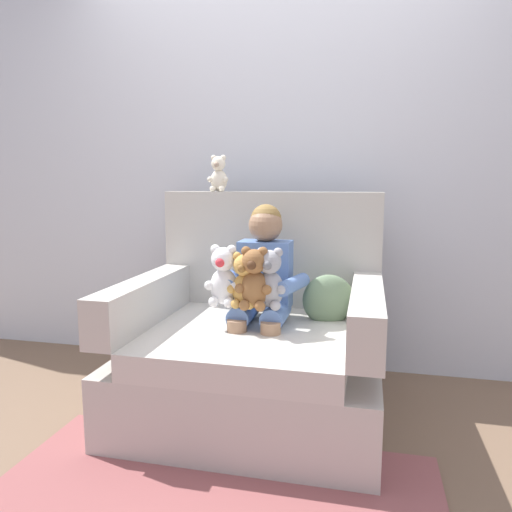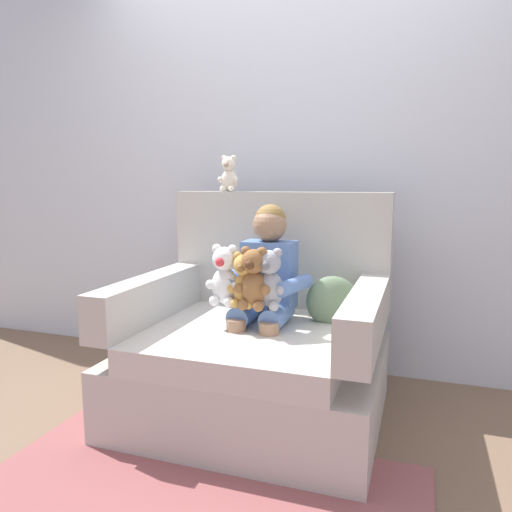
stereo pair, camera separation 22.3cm
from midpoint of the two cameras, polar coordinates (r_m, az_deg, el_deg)
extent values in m
plane|color=brown|center=(2.54, -3.02, -18.29)|extent=(8.00, 8.00, 0.00)
cube|color=silver|center=(3.04, 1.03, 11.46)|extent=(6.00, 0.10, 2.60)
cube|color=#BCB7AD|center=(2.47, -3.05, -14.73)|extent=(1.21, 1.03, 0.34)
cube|color=beige|center=(2.32, -3.59, -10.13)|extent=(0.93, 0.89, 0.12)
cube|color=#BCB7AD|center=(2.72, -0.55, 0.85)|extent=(1.21, 0.14, 0.64)
cube|color=#BCB7AD|center=(2.48, -15.61, -5.17)|extent=(0.14, 0.89, 0.22)
cube|color=#BCB7AD|center=(2.18, 10.03, -6.82)|extent=(0.14, 0.89, 0.22)
cube|color=#597AB7|center=(2.46, -1.49, -2.19)|extent=(0.26, 0.16, 0.34)
sphere|color=#9E7556|center=(2.42, -1.51, 3.65)|extent=(0.17, 0.17, 0.17)
sphere|color=olive|center=(2.43, -1.46, 4.27)|extent=(0.16, 0.16, 0.16)
cylinder|color=#597AB7|center=(2.39, -4.13, -6.67)|extent=(0.11, 0.26, 0.11)
cylinder|color=#9E7556|center=(2.32, -5.05, -11.06)|extent=(0.09, 0.09, 0.30)
cylinder|color=#597AB7|center=(2.35, -0.38, -6.92)|extent=(0.11, 0.26, 0.11)
cylinder|color=#9E7556|center=(2.28, -1.15, -11.41)|extent=(0.09, 0.09, 0.30)
cylinder|color=#597AB7|center=(2.39, -5.93, -3.01)|extent=(0.13, 0.27, 0.07)
cylinder|color=#597AB7|center=(2.31, 1.61, -3.39)|extent=(0.13, 0.27, 0.07)
ellipsoid|color=gold|center=(2.27, -4.14, -4.03)|extent=(0.12, 0.10, 0.16)
sphere|color=gold|center=(2.24, -4.25, -1.11)|extent=(0.10, 0.10, 0.10)
sphere|color=brown|center=(2.20, -4.61, -1.50)|extent=(0.04, 0.04, 0.04)
sphere|color=gold|center=(2.25, -5.09, -0.03)|extent=(0.04, 0.04, 0.04)
sphere|color=gold|center=(2.26, -5.76, -3.92)|extent=(0.04, 0.04, 0.04)
sphere|color=gold|center=(2.25, -5.28, -5.68)|extent=(0.04, 0.04, 0.04)
sphere|color=gold|center=(2.23, -3.35, -0.09)|extent=(0.04, 0.04, 0.04)
sphere|color=gold|center=(2.23, -2.97, -4.08)|extent=(0.04, 0.04, 0.04)
sphere|color=gold|center=(2.23, -3.66, -5.78)|extent=(0.04, 0.04, 0.04)
ellipsoid|color=brown|center=(2.24, -3.01, -3.97)|extent=(0.13, 0.11, 0.17)
sphere|color=brown|center=(2.20, -3.12, -0.66)|extent=(0.11, 0.11, 0.11)
sphere|color=#4C2D19|center=(2.16, -3.50, -1.10)|extent=(0.04, 0.04, 0.04)
sphere|color=brown|center=(2.21, -4.08, 0.55)|extent=(0.05, 0.05, 0.05)
sphere|color=brown|center=(2.22, -4.84, -3.85)|extent=(0.05, 0.05, 0.05)
sphere|color=brown|center=(2.22, -4.29, -5.84)|extent=(0.05, 0.05, 0.05)
sphere|color=brown|center=(2.19, -2.10, 0.49)|extent=(0.05, 0.05, 0.05)
sphere|color=brown|center=(2.19, -1.66, -4.02)|extent=(0.05, 0.05, 0.05)
sphere|color=brown|center=(2.20, -2.44, -5.96)|extent=(0.05, 0.05, 0.05)
ellipsoid|color=#9E9EA3|center=(2.25, -1.21, -3.95)|extent=(0.13, 0.11, 0.17)
sphere|color=#9E9EA3|center=(2.21, -1.29, -0.73)|extent=(0.11, 0.11, 0.11)
sphere|color=slate|center=(2.17, -1.62, -1.15)|extent=(0.04, 0.04, 0.04)
sphere|color=#9E9EA3|center=(2.22, -2.23, 0.46)|extent=(0.04, 0.04, 0.04)
sphere|color=#9E9EA3|center=(2.23, -2.98, -3.83)|extent=(0.04, 0.04, 0.04)
sphere|color=#9E9EA3|center=(2.23, -2.43, -5.77)|extent=(0.05, 0.05, 0.05)
sphere|color=#9E9EA3|center=(2.20, -0.29, 0.40)|extent=(0.04, 0.04, 0.04)
sphere|color=#9E9EA3|center=(2.20, 0.15, -4.00)|extent=(0.04, 0.04, 0.04)
sphere|color=#9E9EA3|center=(2.21, -0.62, -5.88)|extent=(0.05, 0.05, 0.05)
ellipsoid|color=white|center=(2.32, -6.54, -3.60)|extent=(0.13, 0.11, 0.17)
sphere|color=white|center=(2.28, -6.69, -0.40)|extent=(0.11, 0.11, 0.11)
sphere|color=#DB333D|center=(2.24, -7.12, -0.81)|extent=(0.04, 0.04, 0.04)
sphere|color=white|center=(2.29, -7.59, 0.77)|extent=(0.05, 0.05, 0.05)
sphere|color=white|center=(2.31, -8.31, -3.47)|extent=(0.05, 0.05, 0.05)
sphere|color=white|center=(2.30, -7.80, -5.39)|extent=(0.05, 0.05, 0.05)
sphere|color=white|center=(2.27, -5.72, 0.71)|extent=(0.05, 0.05, 0.05)
sphere|color=white|center=(2.26, -5.31, -3.65)|extent=(0.05, 0.05, 0.05)
sphere|color=white|center=(2.27, -6.06, -5.51)|extent=(0.05, 0.05, 0.05)
ellipsoid|color=silver|center=(2.78, -6.69, 8.80)|extent=(0.09, 0.08, 0.12)
sphere|color=silver|center=(2.78, -6.78, 10.73)|extent=(0.08, 0.08, 0.08)
sphere|color=tan|center=(2.74, -7.04, 10.63)|extent=(0.03, 0.03, 0.03)
sphere|color=silver|center=(2.79, -7.32, 11.36)|extent=(0.03, 0.03, 0.03)
sphere|color=silver|center=(2.78, -7.74, 8.91)|extent=(0.03, 0.03, 0.03)
sphere|color=silver|center=(2.76, -7.44, 7.84)|extent=(0.04, 0.04, 0.04)
sphere|color=silver|center=(2.77, -6.21, 11.40)|extent=(0.03, 0.03, 0.03)
sphere|color=silver|center=(2.75, -5.97, 8.94)|extent=(0.03, 0.03, 0.03)
sphere|color=silver|center=(2.74, -6.42, 7.85)|extent=(0.04, 0.04, 0.04)
ellipsoid|color=slate|center=(2.46, 5.93, -5.20)|extent=(0.28, 0.18, 0.26)
camera|label=1|loc=(0.11, -92.86, -0.43)|focal=34.06mm
camera|label=2|loc=(0.11, 87.14, 0.43)|focal=34.06mm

